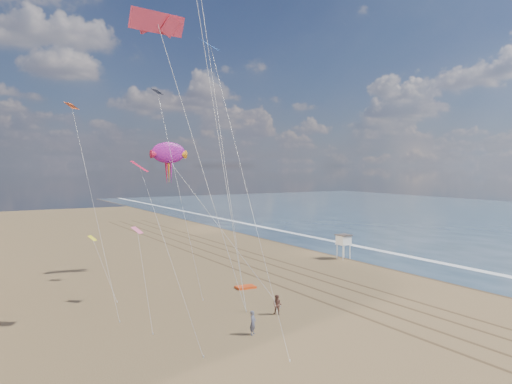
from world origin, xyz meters
TOP-DOWN VIEW (x-y plane):
  - ground at (0.00, 0.00)m, footprint 260.00×260.00m
  - wet_sand at (19.00, 40.00)m, footprint 260.00×260.00m
  - foam at (23.20, 40.00)m, footprint 260.00×260.00m
  - tracks at (2.55, 30.00)m, footprint 7.68×120.00m
  - lifeguard_stand at (14.38, 29.83)m, footprint 1.80×1.80m
  - grounded_kite at (-4.70, 22.61)m, footprint 2.01×1.35m
  - show_kite at (-8.66, 33.38)m, footprint 4.27×9.68m
  - kite_flyer_a at (-11.07, 10.26)m, footprint 0.77×0.74m
  - kite_flyer_b at (-6.88, 13.41)m, footprint 0.98×1.02m
  - small_kites at (-15.08, 22.10)m, footprint 10.59×19.19m

SIDE VIEW (x-z plane):
  - ground at x=0.00m, z-range 0.00..0.00m
  - wet_sand at x=19.00m, z-range 0.00..0.00m
  - foam at x=23.20m, z-range 0.00..0.00m
  - tracks at x=2.55m, z-range 0.00..0.01m
  - grounded_kite at x=-4.70m, z-range 0.00..0.22m
  - kite_flyer_b at x=-6.88m, z-range 0.00..1.66m
  - kite_flyer_a at x=-11.07m, z-range 0.00..1.77m
  - lifeguard_stand at x=14.38m, z-range 0.88..4.14m
  - show_kite at x=-8.66m, z-range 2.47..25.14m
  - small_kites at x=-15.08m, z-range 6.76..24.97m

